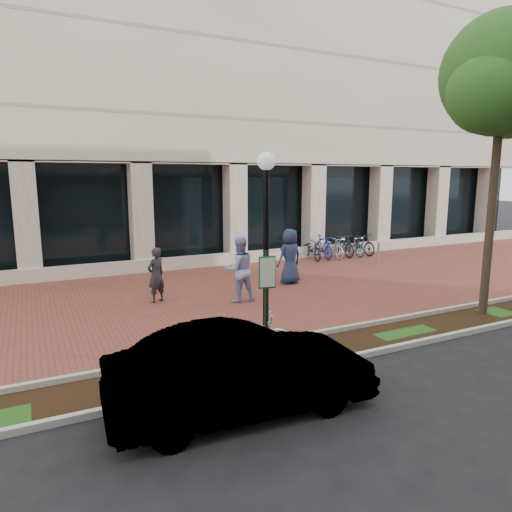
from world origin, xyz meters
name	(u,v)px	position (x,y,z in m)	size (l,w,h in m)	color
ground	(241,292)	(0.00, 0.00, 0.00)	(120.00, 120.00, 0.00)	black
brick_plaza	(241,292)	(0.00, 0.00, 0.01)	(40.00, 9.00, 0.01)	brown
planting_strip	(340,345)	(0.00, -5.25, 0.01)	(40.00, 1.50, 0.01)	black
curb_plaza_side	(321,333)	(0.00, -4.50, 0.06)	(40.00, 0.12, 0.12)	#ADADA3
curb_street_side	(363,355)	(0.00, -6.00, 0.06)	(40.00, 0.12, 0.12)	#ADADA3
near_office_building	(150,43)	(0.00, 10.47, 10.05)	(40.00, 12.12, 16.00)	beige
parking_sign	(266,294)	(-1.99, -5.52, 1.48)	(0.34, 0.07, 2.31)	#163D1D
lamppost	(266,243)	(-1.67, -4.89, 2.35)	(0.36, 0.36, 4.15)	black
street_tree	(503,83)	(4.95, -5.01, 5.98)	(3.65, 3.04, 7.71)	#423526
locked_bicycle	(245,335)	(-2.19, -5.00, 0.51)	(0.67, 1.93, 1.01)	silver
pedestrian_left	(156,275)	(-2.71, 0.04, 0.82)	(0.60, 0.39, 1.64)	#252429
pedestrian_mid	(239,269)	(-0.49, -0.97, 0.97)	(0.95, 0.74, 1.95)	#8B9BD0
pedestrian_right	(290,256)	(2.04, 0.38, 0.96)	(0.93, 0.61, 1.91)	navy
bollard	(378,253)	(7.16, 1.69, 0.50)	(0.12, 0.12, 0.98)	silver
bike_rack_cluster	(337,246)	(6.70, 3.95, 0.51)	(3.55, 1.92, 1.07)	black
sedan_near_curb	(242,371)	(-3.13, -6.88, 0.69)	(1.45, 4.17, 1.37)	#A8A9AD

